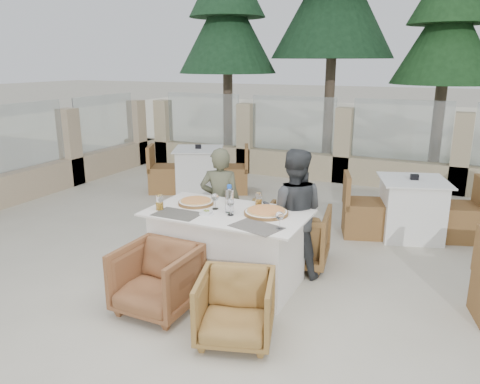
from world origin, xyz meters
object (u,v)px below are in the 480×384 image
at_px(beer_glass_right, 259,199).
at_px(armchair_near_left, 157,279).
at_px(wine_glass_corner, 280,219).
at_px(pizza_left, 196,202).
at_px(diner_left, 220,203).
at_px(diner_right, 293,213).
at_px(beer_glass_left, 159,202).
at_px(olive_dish, 207,212).
at_px(armchair_near_right, 235,308).
at_px(bg_table_a, 199,170).
at_px(bg_table_b, 411,209).
at_px(armchair_far_right, 296,236).
at_px(armchair_far_left, 224,229).
at_px(wine_glass_centre, 215,200).
at_px(wine_glass_near, 230,206).
at_px(dining_table, 228,248).
at_px(pizza_right, 266,212).
at_px(water_bottle, 229,199).

bearing_deg(beer_glass_right, armchair_near_left, -116.05).
bearing_deg(wine_glass_corner, pizza_left, 162.22).
bearing_deg(diner_left, diner_right, 156.42).
distance_m(pizza_left, beer_glass_left, 0.40).
height_order(olive_dish, diner_left, diner_left).
distance_m(olive_dish, diner_left, 0.79).
xyz_separation_m(armchair_near_right, diner_right, (0.01, 1.39, 0.40)).
bearing_deg(armchair_near_left, pizza_left, 96.34).
height_order(diner_left, diner_right, diner_right).
bearing_deg(olive_dish, armchair_near_right, -48.12).
height_order(armchair_near_left, diner_right, diner_right).
xyz_separation_m(bg_table_a, bg_table_b, (3.58, -0.74, 0.00)).
bearing_deg(armchair_far_right, pizza_left, 27.02).
height_order(wine_glass_corner, diner_left, diner_left).
xyz_separation_m(wine_glass_corner, armchair_far_left, (-1.01, 0.88, -0.54)).
bearing_deg(wine_glass_centre, olive_dish, -89.76).
height_order(armchair_near_right, diner_left, diner_left).
xyz_separation_m(armchair_far_right, armchair_near_left, (-0.82, -1.53, -0.02)).
xyz_separation_m(wine_glass_near, diner_left, (-0.46, 0.67, -0.21)).
bearing_deg(beer_glass_right, armchair_near_right, -75.59).
relative_size(armchair_far_right, armchair_near_right, 1.17).
xyz_separation_m(beer_glass_left, diner_right, (1.18, 0.71, -0.16)).
relative_size(dining_table, diner_right, 1.17).
xyz_separation_m(beer_glass_left, armchair_far_left, (0.29, 0.86, -0.53)).
bearing_deg(armchair_near_right, diner_right, 72.69).
height_order(dining_table, olive_dish, olive_dish).
bearing_deg(diner_right, wine_glass_centre, 19.90).
bearing_deg(wine_glass_near, diner_right, 51.49).
distance_m(armchair_far_left, diner_right, 0.98).
bearing_deg(beer_glass_left, beer_glass_right, 32.52).
xyz_separation_m(pizza_left, bg_table_a, (-1.60, 2.82, -0.41)).
relative_size(pizza_right, diner_left, 0.34).
bearing_deg(wine_glass_centre, wine_glass_near, -25.89).
bearing_deg(diner_left, beer_glass_right, 138.05).
distance_m(wine_glass_corner, beer_glass_right, 0.72).
bearing_deg(beer_glass_right, olive_dish, -126.83).
bearing_deg(armchair_near_right, armchair_far_right, 74.18).
bearing_deg(diner_right, beer_glass_left, 17.05).
xyz_separation_m(wine_glass_corner, armchair_near_right, (-0.13, -0.65, -0.58)).
height_order(beer_glass_left, armchair_near_right, beer_glass_left).
bearing_deg(pizza_left, bg_table_a, 119.50).
bearing_deg(olive_dish, water_bottle, 39.22).
height_order(armchair_far_left, armchair_near_left, armchair_far_left).
relative_size(pizza_left, wine_glass_corner, 2.01).
distance_m(armchair_far_left, bg_table_b, 2.48).
height_order(beer_glass_left, armchair_near_left, beer_glass_left).
xyz_separation_m(wine_glass_centre, wine_glass_corner, (0.80, -0.28, 0.00)).
distance_m(beer_glass_right, armchair_far_right, 0.72).
height_order(armchair_far_left, diner_left, diner_left).
distance_m(pizza_left, armchair_far_left, 0.72).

